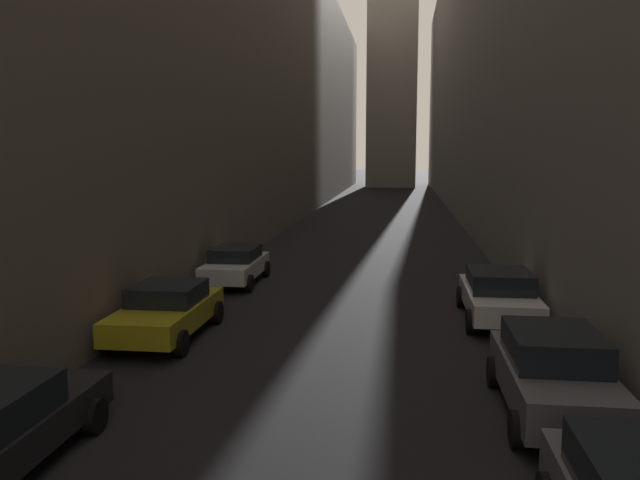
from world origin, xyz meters
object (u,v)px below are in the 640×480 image
at_px(parked_car_right_third, 553,373).
at_px(parked_car_right_far, 499,294).
at_px(parked_car_left_third, 167,310).
at_px(parked_car_left_far, 236,264).

distance_m(parked_car_right_third, parked_car_right_far, 6.82).
height_order(parked_car_left_third, parked_car_right_third, parked_car_right_third).
xyz_separation_m(parked_car_right_third, parked_car_right_far, (0.00, 6.82, -0.05)).
height_order(parked_car_left_far, parked_car_right_third, parked_car_right_third).
bearing_deg(parked_car_left_far, parked_car_left_third, 180.00).
height_order(parked_car_left_third, parked_car_right_far, parked_car_right_far).
xyz_separation_m(parked_car_left_third, parked_car_left_far, (0.00, 7.04, -0.01)).
bearing_deg(parked_car_left_third, parked_car_right_third, -114.40).
relative_size(parked_car_left_third, parked_car_right_far, 0.99).
relative_size(parked_car_left_third, parked_car_right_third, 1.07).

